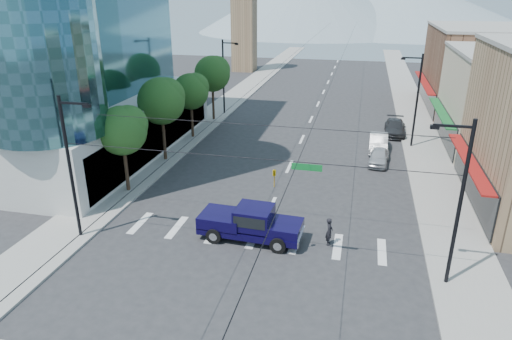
# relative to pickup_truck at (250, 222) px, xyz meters

# --- Properties ---
(ground) EXTENTS (160.00, 160.00, 0.00)m
(ground) POSITION_rel_pickup_truck_xyz_m (0.38, -1.21, -1.14)
(ground) COLOR #28282B
(ground) RESTS_ON ground
(sidewalk_left) EXTENTS (4.00, 120.00, 0.15)m
(sidewalk_left) POSITION_rel_pickup_truck_xyz_m (-11.62, 38.79, -1.06)
(sidewalk_left) COLOR gray
(sidewalk_left) RESTS_ON ground
(sidewalk_right) EXTENTS (4.00, 120.00, 0.15)m
(sidewalk_right) POSITION_rel_pickup_truck_xyz_m (12.38, 38.79, -1.06)
(sidewalk_right) COLOR gray
(sidewalk_right) RESTS_ON ground
(shop_far) EXTENTS (12.00, 18.00, 10.00)m
(shop_far) POSITION_rel_pickup_truck_xyz_m (20.38, 38.79, 3.86)
(shop_far) COLOR brown
(shop_far) RESTS_ON ground
(clock_tower) EXTENTS (4.80, 4.80, 20.40)m
(clock_tower) POSITION_rel_pickup_truck_xyz_m (-16.12, 60.79, 9.51)
(clock_tower) COLOR #8C6B4C
(clock_tower) RESTS_ON ground
(mountain_right) EXTENTS (90.00, 90.00, 18.00)m
(mountain_right) POSITION_rel_pickup_truck_xyz_m (20.38, 158.79, 7.86)
(mountain_right) COLOR gray
(mountain_right) RESTS_ON ground
(tree_near) EXTENTS (3.65, 3.64, 6.71)m
(tree_near) POSITION_rel_pickup_truck_xyz_m (-10.69, 4.88, 3.86)
(tree_near) COLOR black
(tree_near) RESTS_ON ground
(tree_midnear) EXTENTS (4.09, 4.09, 7.52)m
(tree_midnear) POSITION_rel_pickup_truck_xyz_m (-10.69, 11.88, 4.46)
(tree_midnear) COLOR black
(tree_midnear) RESTS_ON ground
(tree_midfar) EXTENTS (3.65, 3.64, 6.71)m
(tree_midfar) POSITION_rel_pickup_truck_xyz_m (-10.69, 18.88, 3.86)
(tree_midfar) COLOR black
(tree_midfar) RESTS_ON ground
(tree_far) EXTENTS (4.09, 4.09, 7.52)m
(tree_far) POSITION_rel_pickup_truck_xyz_m (-10.69, 25.88, 4.46)
(tree_far) COLOR black
(tree_far) RESTS_ON ground
(signal_rig) EXTENTS (21.80, 0.20, 9.00)m
(signal_rig) POSITION_rel_pickup_truck_xyz_m (0.57, -2.21, 3.51)
(signal_rig) COLOR black
(signal_rig) RESTS_ON ground
(lamp_pole_nw) EXTENTS (2.00, 0.25, 9.00)m
(lamp_pole_nw) POSITION_rel_pickup_truck_xyz_m (-10.28, 28.79, 3.80)
(lamp_pole_nw) COLOR black
(lamp_pole_nw) RESTS_ON ground
(lamp_pole_ne) EXTENTS (2.00, 0.25, 9.00)m
(lamp_pole_ne) POSITION_rel_pickup_truck_xyz_m (11.05, 20.79, 3.80)
(lamp_pole_ne) COLOR black
(lamp_pole_ne) RESTS_ON ground
(pickup_truck) EXTENTS (6.56, 2.78, 2.18)m
(pickup_truck) POSITION_rel_pickup_truck_xyz_m (0.00, 0.00, 0.00)
(pickup_truck) COLOR #0C0733
(pickup_truck) RESTS_ON ground
(pedestrian) EXTENTS (0.43, 0.65, 1.76)m
(pedestrian) POSITION_rel_pickup_truck_xyz_m (4.82, 0.45, -0.26)
(pedestrian) COLOR black
(pedestrian) RESTS_ON ground
(parked_car_near) EXTENTS (2.02, 4.20, 1.38)m
(parked_car_near) POSITION_rel_pickup_truck_xyz_m (7.98, 15.29, -0.44)
(parked_car_near) COLOR #B6B7BB
(parked_car_near) RESTS_ON ground
(parked_car_mid) EXTENTS (1.80, 4.85, 1.58)m
(parked_car_mid) POSITION_rel_pickup_truck_xyz_m (7.98, 19.06, -0.35)
(parked_car_mid) COLOR beige
(parked_car_mid) RESTS_ON ground
(parked_car_far) EXTENTS (2.28, 5.30, 1.52)m
(parked_car_far) POSITION_rel_pickup_truck_xyz_m (9.78, 24.80, -0.38)
(parked_car_far) COLOR #2E2E31
(parked_car_far) RESTS_ON ground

